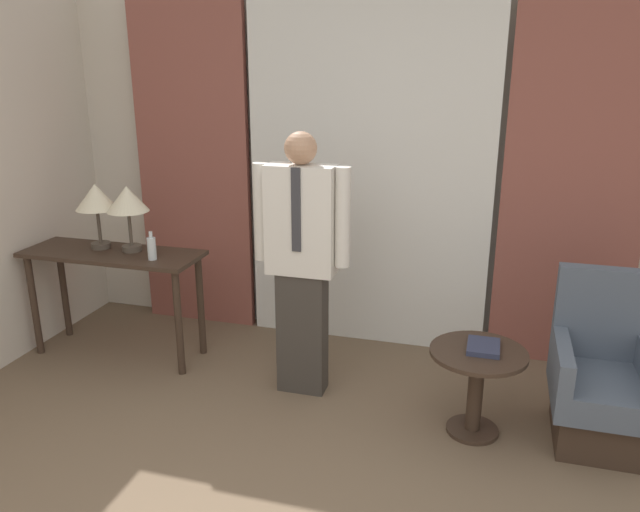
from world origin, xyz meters
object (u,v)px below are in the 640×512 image
armchair (601,384)px  side_table (477,377)px  desk (114,270)px  person (302,256)px  table_lamp_left (96,199)px  table_lamp_right (127,201)px  book (483,347)px  bottle_near_edge (152,248)px

armchair → side_table: 0.69m
desk → person: bearing=-5.1°
table_lamp_left → armchair: table_lamp_left is taller
desk → armchair: size_ratio=1.34×
person → table_lamp_left: bearing=173.1°
person → side_table: size_ratio=3.07×
table_lamp_left → table_lamp_right: same height
table_lamp_right → armchair: 3.22m
table_lamp_left → table_lamp_right: (0.25, 0.00, 0.00)m
table_lamp_left → armchair: bearing=-4.3°
table_lamp_right → person: bearing=-8.2°
desk → table_lamp_right: (0.13, 0.06, 0.49)m
table_lamp_left → side_table: bearing=-8.5°
desk → book: bearing=-6.8°
table_lamp_left → book: 2.79m
book → table_lamp_left: bearing=172.2°
table_lamp_left → bottle_near_edge: bearing=-15.6°
person → armchair: (1.78, -0.06, -0.58)m
table_lamp_right → book: table_lamp_right is taller
table_lamp_left → book: (2.70, -0.37, -0.61)m
armchair → book: (-0.65, -0.12, 0.20)m
person → book: (1.13, -0.18, -0.38)m
table_lamp_right → armchair: bearing=-4.7°
desk → side_table: desk is taller
person → book: bearing=-9.1°
armchair → table_lamp_left: bearing=175.7°
desk → side_table: bearing=-7.5°
desk → book: 2.60m
armchair → book: 0.69m
table_lamp_right → person: person is taller
table_lamp_right → armchair: table_lamp_right is taller
table_lamp_right → book: (2.45, -0.37, -0.61)m
bottle_near_edge → side_table: bottle_near_edge is taller
desk → side_table: size_ratio=2.34×
table_lamp_right → person: 1.35m
table_lamp_left → armchair: 3.46m
desk → table_lamp_right: bearing=26.1°
desk → person: 1.48m
table_lamp_right → bottle_near_edge: 0.39m
table_lamp_right → armchair: size_ratio=0.49×
side_table → book: 0.19m
table_lamp_left → bottle_near_edge: 0.58m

